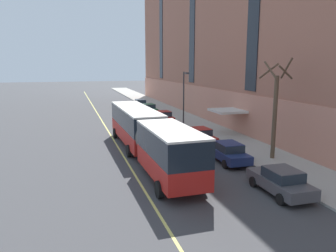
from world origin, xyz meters
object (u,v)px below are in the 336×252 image
at_px(parked_car_navy_5, 228,152).
at_px(parked_car_green_3, 149,109).
at_px(parked_car_darkgray_1, 281,181).
at_px(street_lamp, 184,92).
at_px(city_bus, 146,133).
at_px(parked_car_red_7, 200,136).
at_px(parked_car_silver_0, 140,104).
at_px(street_tree_mid_block, 275,109).
at_px(parked_car_red_4, 164,117).

bearing_deg(parked_car_navy_5, parked_car_green_3, 89.95).
height_order(parked_car_darkgray_1, street_lamp, street_lamp).
height_order(city_bus, street_lamp, street_lamp).
bearing_deg(street_lamp, parked_car_navy_5, -96.98).
bearing_deg(parked_car_red_7, parked_car_darkgray_1, -90.79).
relative_size(parked_car_silver_0, street_tree_mid_block, 0.58).
bearing_deg(street_lamp, street_tree_mid_block, -83.44).
height_order(parked_car_green_3, parked_car_red_7, same).
height_order(parked_car_red_4, street_lamp, street_lamp).
height_order(city_bus, parked_car_navy_5, city_bus).
xyz_separation_m(parked_car_darkgray_1, parked_car_navy_5, (0.00, 6.61, 0.00)).
bearing_deg(parked_car_darkgray_1, city_bus, 120.73).
bearing_deg(parked_car_green_3, street_tree_mid_block, -82.21).
bearing_deg(parked_car_navy_5, street_lamp, 83.02).
bearing_deg(parked_car_red_4, city_bus, -110.96).
distance_m(city_bus, parked_car_silver_0, 30.21).
distance_m(parked_car_silver_0, street_lamp, 17.81).
height_order(parked_car_darkgray_1, parked_car_red_4, same).
distance_m(parked_car_red_4, street_tree_mid_block, 18.91).
relative_size(parked_car_silver_0, parked_car_darkgray_1, 0.99).
relative_size(parked_car_darkgray_1, street_tree_mid_block, 0.58).
distance_m(city_bus, street_tree_mid_block, 10.11).
bearing_deg(parked_car_green_3, parked_car_darkgray_1, -90.05).
bearing_deg(parked_car_silver_0, parked_car_green_3, -91.07).
bearing_deg(city_bus, parked_car_navy_5, -27.31).
relative_size(parked_car_silver_0, parked_car_green_3, 0.95).
height_order(parked_car_navy_5, street_lamp, street_lamp).
bearing_deg(parked_car_silver_0, parked_car_darkgray_1, -90.22).
bearing_deg(parked_car_red_7, city_bus, -152.22).
distance_m(parked_car_darkgray_1, street_tree_mid_block, 7.85).
bearing_deg(parked_car_red_7, street_tree_mid_block, -61.79).
xyz_separation_m(city_bus, parked_car_red_4, (5.69, 14.87, -1.28)).
height_order(parked_car_silver_0, parked_car_darkgray_1, same).
bearing_deg(parked_car_red_4, parked_car_green_3, 89.98).
distance_m(parked_car_green_3, parked_car_red_7, 19.97).
relative_size(parked_car_silver_0, street_lamp, 0.70).
relative_size(parked_car_darkgray_1, parked_car_red_4, 1.04).
bearing_deg(parked_car_navy_5, city_bus, 152.69).
bearing_deg(city_bus, street_lamp, 58.32).
bearing_deg(parked_car_green_3, parked_car_red_7, -89.58).
distance_m(parked_car_navy_5, street_lamp, 15.59).
bearing_deg(parked_car_navy_5, parked_car_silver_0, 89.74).
xyz_separation_m(city_bus, parked_car_darkgray_1, (5.67, -9.54, -1.28)).
relative_size(parked_car_green_3, parked_car_red_4, 1.09).
bearing_deg(parked_car_red_4, street_tree_mid_block, -78.78).
height_order(city_bus, parked_car_darkgray_1, city_bus).
distance_m(street_tree_mid_block, street_lamp, 15.70).
distance_m(parked_car_navy_5, street_tree_mid_block, 4.91).
xyz_separation_m(parked_car_navy_5, parked_car_red_7, (0.17, 6.01, -0.00)).
bearing_deg(city_bus, parked_car_green_3, 76.11).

